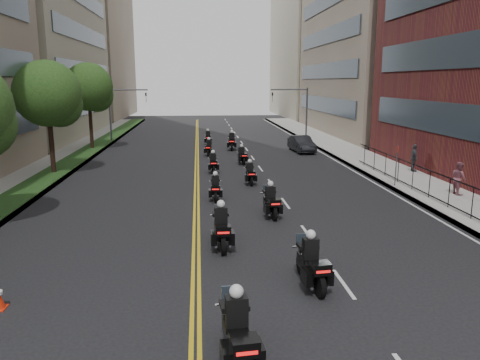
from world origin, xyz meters
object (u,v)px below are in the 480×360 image
Objects in this scene: motorcycle_2 at (221,229)px; pedestrian_b at (459,178)px; motorcycle_4 at (215,189)px; motorcycle_7 at (242,156)px; motorcycle_0 at (238,335)px; motorcycle_5 at (250,174)px; motorcycle_1 at (312,265)px; parked_sedan at (302,144)px; motorcycle_10 at (208,138)px; motorcycle_9 at (232,142)px; motorcycle_8 at (209,148)px; pedestrian_c at (414,158)px; motorcycle_3 at (271,203)px; motorcycle_6 at (213,164)px.

pedestrian_b reaches higher than motorcycle_2.
motorcycle_7 is (2.46, 11.02, -0.01)m from motorcycle_4.
motorcycle_5 is (2.35, 18.90, -0.13)m from motorcycle_0.
motorcycle_1 reaches higher than parked_sedan.
motorcycle_0 reaches higher than motorcycle_7.
motorcycle_10 is at bearing 84.12° from motorcycle_0.
motorcycle_9 is at bearing 83.53° from motorcycle_2.
motorcycle_2 is at bearing -90.29° from motorcycle_9.
motorcycle_2 is (0.02, 7.67, -0.01)m from motorcycle_0.
motorcycle_4 is 0.99× the size of motorcycle_8.
motorcycle_7 is at bearing 78.85° from motorcycle_0.
motorcycle_3 is at bearing 139.15° from pedestrian_c.
motorcycle_2 reaches higher than motorcycle_3.
motorcycle_0 reaches higher than motorcycle_8.
motorcycle_0 reaches higher than motorcycle_1.
parked_sedan is at bearing 46.54° from motorcycle_6.
parked_sedan is (8.48, 24.30, -0.01)m from motorcycle_2.
motorcycle_1 is 1.35× the size of pedestrian_b.
pedestrian_c reaches higher than pedestrian_b.
motorcycle_2 is 26.15m from motorcycle_9.
motorcycle_1 reaches higher than motorcycle_8.
motorcycle_1 is at bearing -77.58° from motorcycle_8.
motorcycle_3 reaches higher than motorcycle_10.
motorcycle_5 is 1.01× the size of motorcycle_7.
motorcycle_9 is (2.29, 33.72, -0.02)m from motorcycle_0.
motorcycle_8 is at bearing -90.32° from motorcycle_10.
pedestrian_c reaches higher than motorcycle_6.
motorcycle_10 reaches higher than motorcycle_8.
pedestrian_b is (13.36, -16.04, 0.44)m from motorcycle_8.
pedestrian_c reaches higher than motorcycle_8.
motorcycle_10 is at bearing 89.04° from motorcycle_6.
motorcycle_5 is 0.98× the size of motorcycle_6.
motorcycle_3 is 1.08× the size of motorcycle_6.
motorcycle_9 is at bearing -61.47° from motorcycle_10.
motorcycle_2 is 25.73m from parked_sedan.
motorcycle_2 is at bearing 143.41° from pedestrian_c.
pedestrian_b is at bearing -22.25° from motorcycle_5.
motorcycle_10 is (0.08, 7.08, 0.01)m from motorcycle_8.
motorcycle_7 is at bearing 80.78° from motorcycle_2.
motorcycle_5 is 18.91m from motorcycle_10.
pedestrian_c is at bearing 50.79° from motorcycle_1.
motorcycle_4 is 1.01× the size of motorcycle_7.
motorcycle_1 is 1.29× the size of pedestrian_c.
motorcycle_4 is at bearing -92.07° from motorcycle_6.
parked_sedan is at bearing 16.15° from motorcycle_8.
motorcycle_0 is 33.08m from parked_sedan.
motorcycle_7 is at bearing 76.16° from pedestrian_c.
pedestrian_b is (13.42, 6.90, 0.33)m from motorcycle_2.
motorcycle_8 reaches higher than parked_sedan.
motorcycle_1 is 19.11m from motorcycle_6.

